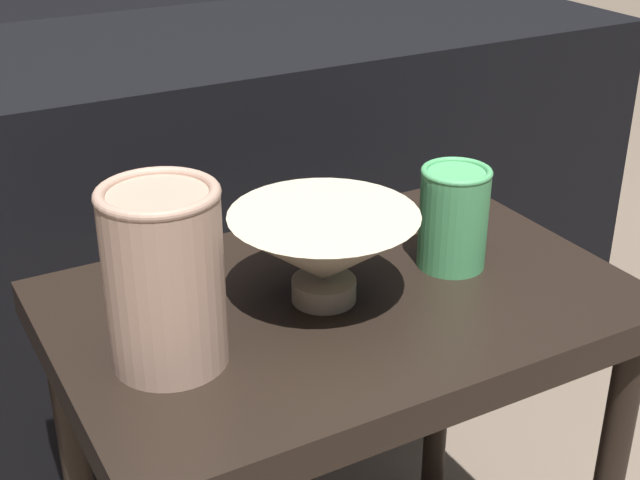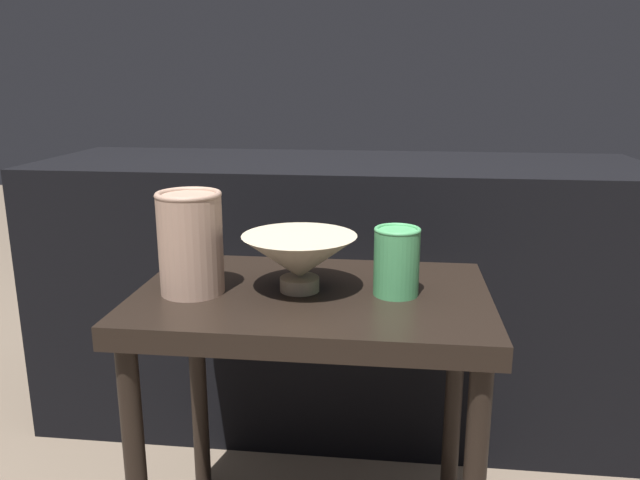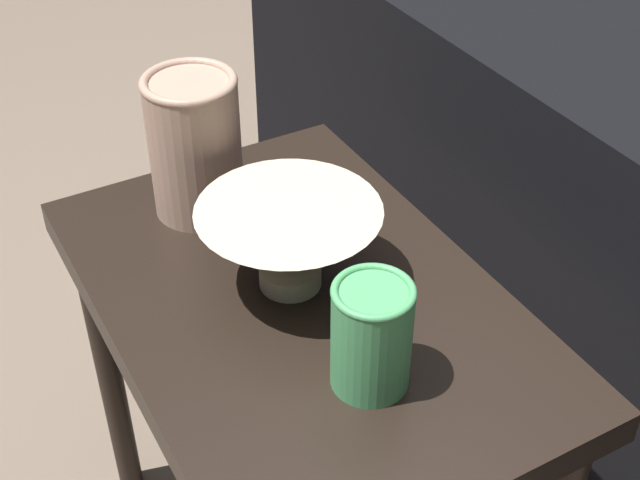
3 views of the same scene
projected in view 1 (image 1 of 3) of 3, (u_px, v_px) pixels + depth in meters
name	position (u px, v px, depth m)	size (l,w,h in m)	color
table	(341.00, 352.00, 1.01)	(0.62, 0.41, 0.54)	black
couch_backdrop	(172.00, 250.00, 1.50)	(1.55, 0.50, 0.70)	black
bowl	(324.00, 250.00, 0.94)	(0.20, 0.20, 0.10)	#C1B293
vase_textured_left	(164.00, 275.00, 0.82)	(0.11, 0.11, 0.18)	tan
vase_colorful_right	(452.00, 215.00, 1.01)	(0.08, 0.08, 0.12)	#47995B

